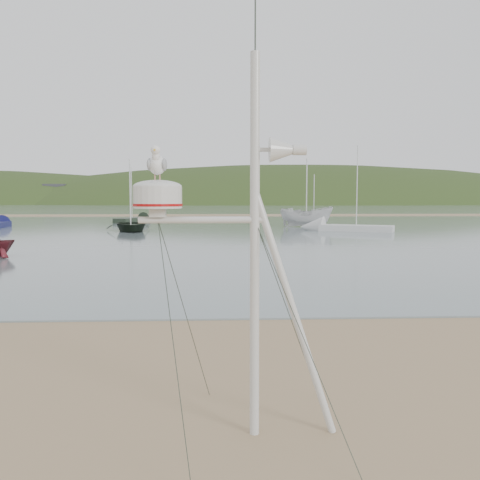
{
  "coord_description": "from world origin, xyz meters",
  "views": [
    {
      "loc": [
        1.47,
        -7.26,
        2.77
      ],
      "look_at": [
        1.83,
        1.0,
        2.07
      ],
      "focal_mm": 38.0,
      "sensor_mm": 36.0,
      "label": 1
    }
  ],
  "objects_px": {
    "sailboat_dark_mid": "(140,219)",
    "boat_dark": "(130,200)",
    "boat_white": "(307,200)",
    "sailboat_white_near": "(331,227)",
    "sailboat_blue_far": "(310,220)",
    "sailboat_blue_near": "(0,224)",
    "mast_rig": "(249,328)"
  },
  "relations": [
    {
      "from": "sailboat_dark_mid",
      "to": "sailboat_blue_far",
      "type": "xyz_separation_m",
      "value": [
        18.8,
        -2.91,
        0.0
      ]
    },
    {
      "from": "boat_white",
      "to": "sailboat_dark_mid",
      "type": "bearing_deg",
      "value": 64.39
    },
    {
      "from": "boat_dark",
      "to": "mast_rig",
      "type": "bearing_deg",
      "value": -95.38
    },
    {
      "from": "sailboat_white_near",
      "to": "sailboat_dark_mid",
      "type": "bearing_deg",
      "value": 137.5
    },
    {
      "from": "sailboat_dark_mid",
      "to": "sailboat_blue_far",
      "type": "height_order",
      "value": "sailboat_dark_mid"
    },
    {
      "from": "sailboat_dark_mid",
      "to": "sailboat_blue_near",
      "type": "height_order",
      "value": "sailboat_blue_near"
    },
    {
      "from": "sailboat_white_near",
      "to": "sailboat_blue_near",
      "type": "distance_m",
      "value": 30.28
    },
    {
      "from": "sailboat_blue_near",
      "to": "sailboat_blue_far",
      "type": "bearing_deg",
      "value": 12.75
    },
    {
      "from": "boat_white",
      "to": "sailboat_dark_mid",
      "type": "xyz_separation_m",
      "value": [
        -16.96,
        10.97,
        -2.18
      ]
    },
    {
      "from": "boat_dark",
      "to": "sailboat_dark_mid",
      "type": "relative_size",
      "value": 0.74
    },
    {
      "from": "boat_dark",
      "to": "sailboat_blue_far",
      "type": "relative_size",
      "value": 0.88
    },
    {
      "from": "boat_dark",
      "to": "boat_white",
      "type": "relative_size",
      "value": 1.02
    },
    {
      "from": "mast_rig",
      "to": "sailboat_dark_mid",
      "type": "height_order",
      "value": "sailboat_dark_mid"
    },
    {
      "from": "boat_white",
      "to": "sailboat_blue_far",
      "type": "height_order",
      "value": "sailboat_blue_far"
    },
    {
      "from": "boat_white",
      "to": "boat_dark",
      "type": "bearing_deg",
      "value": 117.19
    },
    {
      "from": "sailboat_dark_mid",
      "to": "boat_dark",
      "type": "bearing_deg",
      "value": -84.1
    },
    {
      "from": "sailboat_dark_mid",
      "to": "sailboat_blue_far",
      "type": "bearing_deg",
      "value": -8.8
    },
    {
      "from": "sailboat_dark_mid",
      "to": "mast_rig",
      "type": "bearing_deg",
      "value": -80.12
    },
    {
      "from": "sailboat_white_near",
      "to": "sailboat_blue_near",
      "type": "height_order",
      "value": "sailboat_white_near"
    },
    {
      "from": "boat_dark",
      "to": "boat_white",
      "type": "xyz_separation_m",
      "value": [
        15.26,
        5.53,
        -0.04
      ]
    },
    {
      "from": "boat_white",
      "to": "sailboat_blue_far",
      "type": "distance_m",
      "value": 8.55
    },
    {
      "from": "sailboat_blue_near",
      "to": "boat_white",
      "type": "bearing_deg",
      "value": -2.41
    },
    {
      "from": "mast_rig",
      "to": "boat_dark",
      "type": "distance_m",
      "value": 36.34
    },
    {
      "from": "sailboat_white_near",
      "to": "sailboat_blue_near",
      "type": "bearing_deg",
      "value": 167.14
    },
    {
      "from": "mast_rig",
      "to": "boat_dark",
      "type": "xyz_separation_m",
      "value": [
        -7.36,
        35.56,
        1.24
      ]
    },
    {
      "from": "mast_rig",
      "to": "sailboat_blue_far",
      "type": "height_order",
      "value": "mast_rig"
    },
    {
      "from": "sailboat_blue_near",
      "to": "sailboat_dark_mid",
      "type": "bearing_deg",
      "value": 40.32
    },
    {
      "from": "sailboat_dark_mid",
      "to": "sailboat_blue_near",
      "type": "distance_m",
      "value": 15.1
    },
    {
      "from": "boat_dark",
      "to": "sailboat_white_near",
      "type": "distance_m",
      "value": 16.46
    },
    {
      "from": "sailboat_blue_near",
      "to": "sailboat_white_near",
      "type": "bearing_deg",
      "value": -12.86
    },
    {
      "from": "boat_white",
      "to": "sailboat_white_near",
      "type": "xyz_separation_m",
      "value": [
        1.05,
        -5.54,
        -2.18
      ]
    },
    {
      "from": "sailboat_white_near",
      "to": "sailboat_dark_mid",
      "type": "height_order",
      "value": "sailboat_white_near"
    }
  ]
}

